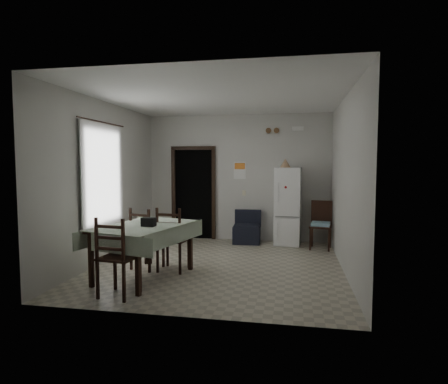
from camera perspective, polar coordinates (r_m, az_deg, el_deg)
name	(u,v)px	position (r m, az deg, el deg)	size (l,w,h in m)	color
ground	(219,265)	(6.68, -0.79, -11.08)	(4.50, 4.50, 0.00)	#B5AC94
ceiling	(219,97)	(6.53, -0.82, 14.25)	(4.20, 4.50, 0.02)	white
wall_back	(238,178)	(8.66, 2.10, 2.19)	(4.20, 0.02, 2.90)	beige
wall_front	(180,193)	(4.27, -6.72, -0.10)	(4.20, 0.02, 2.90)	beige
wall_left	(106,182)	(7.16, -17.54, 1.53)	(0.02, 4.50, 2.90)	beige
wall_right	(346,184)	(6.38, 18.04, 1.19)	(0.02, 4.50, 2.90)	beige
doorway	(196,193)	(9.09, -4.28, -0.18)	(1.06, 0.52, 2.22)	black
window_recess	(98,176)	(7.00, -18.68, 2.26)	(0.10, 1.20, 1.60)	silver
curtain	(103,176)	(6.95, -17.89, 2.27)	(0.02, 1.45, 1.85)	silver
curtain_rod	(103,122)	(6.98, -18.00, 10.09)	(0.02, 0.02, 1.60)	black
calendar	(240,170)	(8.64, 2.42, 3.31)	(0.28, 0.02, 0.40)	white
calendar_image	(240,166)	(8.63, 2.42, 3.97)	(0.24, 0.01, 0.14)	orange
light_switch	(244,193)	(8.65, 3.07, -0.14)	(0.08, 0.02, 0.12)	beige
vent_left	(268,131)	(8.60, 6.79, 9.28)	(0.12, 0.12, 0.03)	brown
vent_right	(276,130)	(8.59, 8.00, 9.28)	(0.12, 0.12, 0.03)	brown
emergency_light	(298,129)	(8.56, 11.19, 9.46)	(0.25, 0.07, 0.09)	white
fridge	(288,206)	(8.30, 9.70, -2.15)	(0.55, 0.55, 1.69)	white
tan_cone	(285,163)	(8.16, 9.33, 4.36)	(0.23, 0.23, 0.19)	tan
navy_seat	(247,227)	(8.42, 3.50, -5.33)	(0.60, 0.58, 0.72)	black
corner_chair	(321,225)	(8.04, 14.51, -4.94)	(0.43, 0.43, 1.00)	black
dining_table	(144,251)	(6.00, -12.02, -8.85)	(1.05, 1.59, 0.83)	#A3B39A
black_bag	(149,222)	(5.77, -11.42, -4.49)	(0.21, 0.12, 0.13)	black
dining_chair_far_left	(147,238)	(6.51, -11.63, -6.89)	(0.45, 0.45, 1.04)	black
dining_chair_far_right	(173,239)	(6.31, -7.73, -7.05)	(0.46, 0.46, 1.07)	black
dining_chair_near_head	(119,256)	(5.27, -15.73, -9.40)	(0.46, 0.46, 1.08)	black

